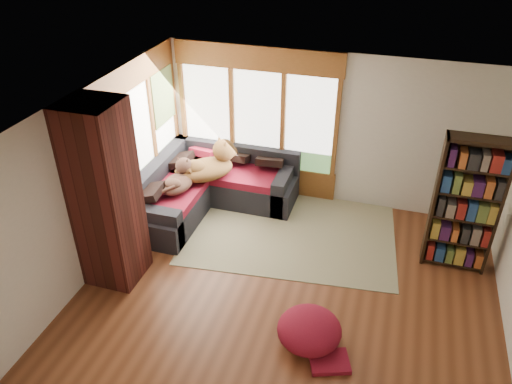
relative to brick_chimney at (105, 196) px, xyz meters
The scene contains 16 objects.
floor 2.75m from the brick_chimney, ahead, with size 5.50×5.50×0.00m, color #5E301A.
ceiling 2.75m from the brick_chimney, ahead, with size 5.50×5.50×0.00m, color white.
wall_back 3.73m from the brick_chimney, 49.90° to the left, with size 5.50×0.04×2.60m, color silver.
wall_front 3.22m from the brick_chimney, 41.86° to the right, with size 5.50×0.04×2.60m, color silver.
wall_left 0.49m from the brick_chimney, 135.00° to the left, with size 0.04×5.00×2.60m, color silver.
windows_back 3.07m from the brick_chimney, 66.95° to the left, with size 2.82×0.10×1.90m.
windows_left 1.58m from the brick_chimney, 101.66° to the left, with size 0.10×2.62×1.90m.
roller_blind 2.44m from the brick_chimney, 96.95° to the left, with size 0.03×0.72×0.90m, color #7A9956.
brick_chimney is the anchor object (origin of this frame).
sectional_sofa 2.32m from the brick_chimney, 77.71° to the left, with size 2.20×2.20×0.80m.
area_rug 3.04m from the brick_chimney, 40.21° to the left, with size 3.27×2.50×0.01m, color beige.
bookshelf 4.82m from the brick_chimney, 19.49° to the left, with size 0.87×0.29×2.02m.
pouf 3.08m from the brick_chimney, ahead, with size 0.78×0.78×0.42m, color maroon.
dog_tan 2.18m from the brick_chimney, 72.33° to the left, with size 1.07×1.09×0.54m.
dog_brindle 1.66m from the brick_chimney, 79.01° to the left, with size 0.48×0.74×0.39m.
throw_pillows 2.31m from the brick_chimney, 77.57° to the left, with size 1.98×1.68×0.45m.
Camera 1 is at (1.06, -5.01, 4.75)m, focal length 35.00 mm.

